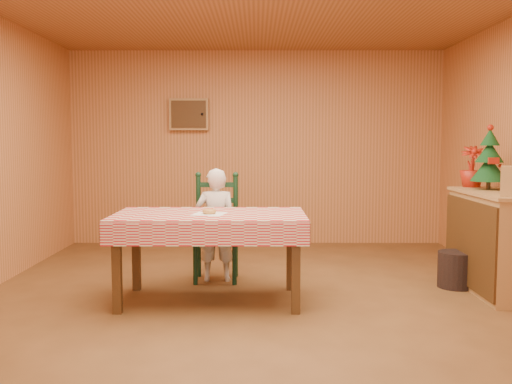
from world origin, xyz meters
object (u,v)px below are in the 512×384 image
(shelf_unit, at_px, (496,242))
(storage_bin, at_px, (456,270))
(seated_child, at_px, (216,225))
(christmas_tree, at_px, (489,160))
(dining_table, at_px, (210,223))
(ladder_chair, at_px, (216,230))

(shelf_unit, xyz_separation_m, storage_bin, (-0.31, 0.16, -0.30))
(seated_child, height_order, storage_bin, seated_child)
(christmas_tree, bearing_deg, shelf_unit, -91.98)
(dining_table, relative_size, shelf_unit, 1.34)
(ladder_chair, height_order, shelf_unit, ladder_chair)
(dining_table, distance_m, ladder_chair, 0.81)
(shelf_unit, bearing_deg, dining_table, -173.25)
(storage_bin, bearing_deg, christmas_tree, 16.22)
(christmas_tree, height_order, storage_bin, christmas_tree)
(storage_bin, bearing_deg, seated_child, 173.50)
(dining_table, relative_size, ladder_chair, 1.53)
(ladder_chair, xyz_separation_m, shelf_unit, (2.62, -0.48, -0.04))
(dining_table, relative_size, christmas_tree, 2.67)
(seated_child, xyz_separation_m, christmas_tree, (2.62, -0.17, 0.65))
(shelf_unit, height_order, storage_bin, shelf_unit)
(ladder_chair, bearing_deg, shelf_unit, -10.35)
(ladder_chair, xyz_separation_m, seated_child, (0.00, -0.06, 0.06))
(christmas_tree, distance_m, storage_bin, 1.09)
(ladder_chair, height_order, storage_bin, ladder_chair)
(dining_table, height_order, christmas_tree, christmas_tree)
(ladder_chair, distance_m, seated_child, 0.08)
(seated_child, bearing_deg, ladder_chair, -90.00)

